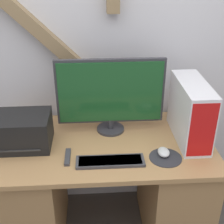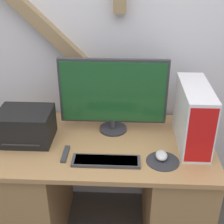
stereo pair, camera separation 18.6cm
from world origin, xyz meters
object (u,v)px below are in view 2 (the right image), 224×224
Objects in this scene: keyboard at (106,161)px; printer at (26,126)px; monitor at (113,94)px; mouse at (161,155)px; remote_control at (65,154)px; computer_tower at (193,116)px.

printer is at bearing 157.07° from keyboard.
keyboard is at bearing -93.75° from monitor.
keyboard is 4.09× the size of mouse.
printer is (-0.54, -0.14, -0.17)m from monitor.
monitor reaches higher than mouse.
printer is 0.33m from remote_control.
mouse reaches higher than remote_control.
monitor is at bearing 165.23° from computer_tower.
monitor is at bearing 48.55° from remote_control.
printer reaches higher than remote_control.
printer is 2.11× the size of remote_control.
computer_tower is at bearing 43.12° from mouse.
printer is (-0.83, 0.17, 0.08)m from mouse.
mouse is 0.20× the size of computer_tower.
mouse is at bearing 9.16° from keyboard.
computer_tower reaches higher than printer.
remote_control is (-0.76, -0.18, -0.18)m from computer_tower.
monitor reaches higher than computer_tower.
keyboard is at bearing -170.84° from mouse.
monitor is 7.21× the size of mouse.
keyboard is 0.32m from mouse.
computer_tower is (0.49, -0.13, -0.08)m from monitor.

